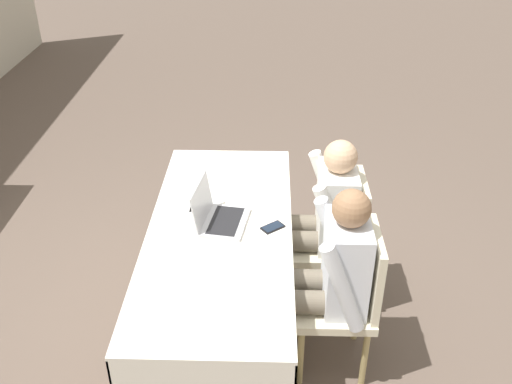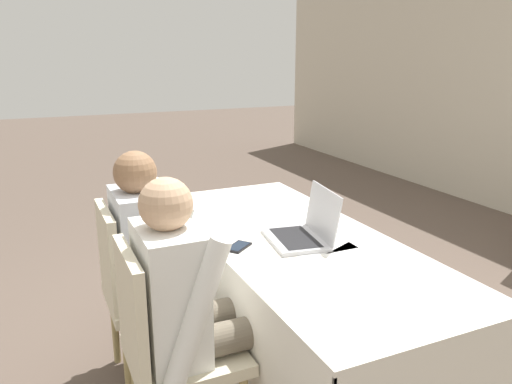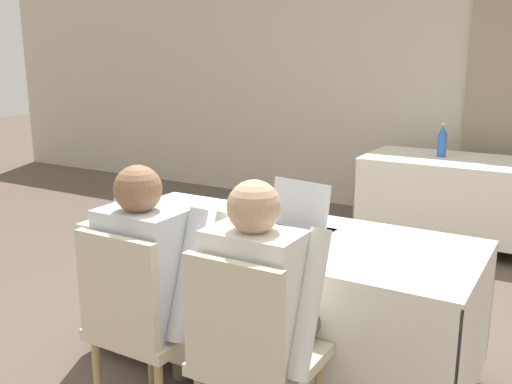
# 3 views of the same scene
# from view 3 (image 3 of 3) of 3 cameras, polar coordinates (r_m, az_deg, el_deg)

# --- Properties ---
(ground_plane) EXTENTS (24.00, 24.00, 0.00)m
(ground_plane) POSITION_cam_3_polar(r_m,az_deg,el_deg) (3.17, 1.99, -16.90)
(ground_plane) COLOR brown
(wall_back) EXTENTS (12.00, 0.06, 2.70)m
(wall_back) POSITION_cam_3_polar(r_m,az_deg,el_deg) (5.87, 18.01, 10.48)
(wall_back) COLOR beige
(wall_back) RESTS_ON ground_plane
(conference_table_near) EXTENTS (1.96, 0.83, 0.74)m
(conference_table_near) POSITION_cam_3_polar(r_m,az_deg,el_deg) (2.92, 2.08, -7.27)
(conference_table_near) COLOR white
(conference_table_near) RESTS_ON ground_plane
(conference_table_far) EXTENTS (1.96, 0.83, 0.74)m
(conference_table_far) POSITION_cam_3_polar(r_m,az_deg,el_deg) (5.14, 21.73, 0.97)
(conference_table_far) COLOR white
(conference_table_far) RESTS_ON ground_plane
(laptop) EXTENTS (0.38, 0.33, 0.25)m
(laptop) POSITION_cam_3_polar(r_m,az_deg,el_deg) (2.83, 3.29, -3.23)
(laptop) COLOR #B7B7BC
(laptop) RESTS_ON conference_table_near
(cell_phone) EXTENTS (0.14, 0.15, 0.01)m
(cell_phone) POSITION_cam_3_polar(r_m,az_deg,el_deg) (2.60, -0.77, -5.71)
(cell_phone) COLOR black
(cell_phone) RESTS_ON conference_table_near
(paper_beside_laptop) EXTENTS (0.32, 0.36, 0.00)m
(paper_beside_laptop) POSITION_cam_3_polar(r_m,az_deg,el_deg) (2.73, 16.51, -5.48)
(paper_beside_laptop) COLOR white
(paper_beside_laptop) RESTS_ON conference_table_near
(paper_centre_table) EXTENTS (0.31, 0.36, 0.00)m
(paper_centre_table) POSITION_cam_3_polar(r_m,az_deg,el_deg) (2.89, 8.83, -3.97)
(paper_centre_table) COLOR white
(paper_centre_table) RESTS_ON conference_table_near
(paper_left_edge) EXTENTS (0.21, 0.30, 0.00)m
(paper_left_edge) POSITION_cam_3_polar(r_m,az_deg,el_deg) (2.84, 5.09, -4.16)
(paper_left_edge) COLOR white
(paper_left_edge) RESTS_ON conference_table_near
(water_bottle) EXTENTS (0.07, 0.07, 0.29)m
(water_bottle) POSITION_cam_3_polar(r_m,az_deg,el_deg) (5.18, 18.13, 4.81)
(water_bottle) COLOR #2D5BB7
(water_bottle) RESTS_ON conference_table_far
(chair_near_left) EXTENTS (0.44, 0.44, 0.91)m
(chair_near_left) POSITION_cam_3_polar(r_m,az_deg,el_deg) (2.55, -11.51, -12.29)
(chair_near_left) COLOR tan
(chair_near_left) RESTS_ON ground_plane
(chair_near_right) EXTENTS (0.44, 0.44, 0.91)m
(chair_near_right) POSITION_cam_3_polar(r_m,az_deg,el_deg) (2.25, -0.55, -15.68)
(chair_near_right) COLOR tan
(chair_near_right) RESTS_ON ground_plane
(person_checkered_shirt) EXTENTS (0.50, 0.52, 1.17)m
(person_checkered_shirt) POSITION_cam_3_polar(r_m,az_deg,el_deg) (2.56, -10.12, -8.25)
(person_checkered_shirt) COLOR #665B4C
(person_checkered_shirt) RESTS_ON ground_plane
(person_white_shirt) EXTENTS (0.50, 0.52, 1.17)m
(person_white_shirt) POSITION_cam_3_polar(r_m,az_deg,el_deg) (2.26, 0.82, -11.03)
(person_white_shirt) COLOR #665B4C
(person_white_shirt) RESTS_ON ground_plane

